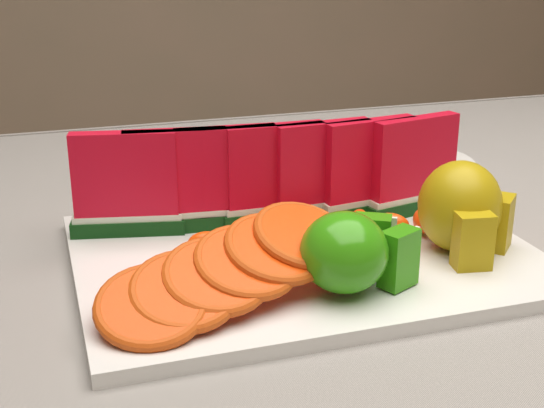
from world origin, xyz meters
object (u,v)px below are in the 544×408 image
(platter, at_px, (304,255))
(pear_cluster, at_px, (463,209))
(apple_cluster, at_px, (352,252))
(side_plate, at_px, (402,164))
(fork, at_px, (118,197))

(platter, xyz_separation_m, pear_cluster, (0.13, -0.04, 0.04))
(platter, distance_m, apple_cluster, 0.10)
(side_plate, xyz_separation_m, fork, (-0.35, -0.01, -0.00))
(apple_cluster, distance_m, pear_cluster, 0.13)
(platter, height_order, fork, platter)
(pear_cluster, relative_size, fork, 0.50)
(platter, xyz_separation_m, fork, (-0.14, 0.22, -0.00))
(fork, bearing_deg, platter, -57.89)
(platter, bearing_deg, apple_cluster, -85.30)
(pear_cluster, distance_m, side_plate, 0.29)
(fork, bearing_deg, side_plate, 1.42)
(apple_cluster, height_order, side_plate, apple_cluster)
(platter, height_order, side_plate, platter)
(fork, bearing_deg, apple_cluster, -64.70)
(platter, distance_m, fork, 0.26)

